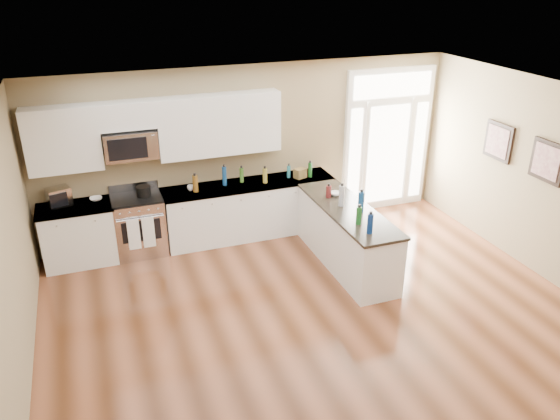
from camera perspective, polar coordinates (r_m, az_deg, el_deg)
name	(u,v)px	position (r m, az deg, el deg)	size (l,w,h in m)	color
ground	(359,370)	(6.55, 8.22, -16.19)	(8.00, 8.00, 0.00)	#502B16
room_shell	(369,237)	(5.60, 9.26, -2.77)	(8.00, 8.00, 8.00)	#8E7D59
back_cabinet_left	(79,236)	(8.86, -20.24, -2.58)	(1.10, 0.66, 0.94)	white
back_cabinet_right	(250,211)	(9.16, -3.19, -0.09)	(2.85, 0.66, 0.94)	white
peninsula_cabinet	(346,238)	(8.32, 6.92, -2.94)	(0.69, 2.32, 0.94)	white
upper_cabinet_left	(62,140)	(8.47, -21.78, 6.85)	(1.04, 0.33, 0.95)	white
upper_cabinet_right	(219,125)	(8.69, -6.36, 8.86)	(1.94, 0.33, 0.95)	white
upper_cabinet_short	(127,115)	(8.41, -15.72, 9.53)	(0.82, 0.33, 0.40)	white
microwave	(130,145)	(8.49, -15.36, 6.60)	(0.78, 0.41, 0.42)	silver
entry_door	(387,140)	(10.13, 11.13, 7.14)	(1.70, 0.10, 2.60)	white
wall_art_near	(498,141)	(9.20, 21.85, 6.67)	(0.05, 0.58, 0.58)	black
wall_art_far	(547,161)	(8.52, 26.15, 4.58)	(0.05, 0.58, 0.58)	black
kitchen_range	(139,225)	(8.85, -14.49, -1.51)	(0.76, 0.68, 1.08)	silver
stockpot	(144,191)	(8.66, -14.07, 1.98)	(0.22, 0.22, 0.17)	black
toaster_oven	(59,197)	(8.71, -22.10, 1.30)	(0.32, 0.25, 0.28)	silver
cardboard_box	(300,173)	(9.16, 2.12, 3.86)	(0.19, 0.14, 0.16)	brown
bowl_left	(96,199)	(8.75, -18.67, 1.11)	(0.18, 0.18, 0.05)	white
bowl_peninsula	(335,194)	(8.50, 5.80, 1.70)	(0.17, 0.17, 0.05)	white
cup_counter	(191,188)	(8.76, -9.32, 2.30)	(0.11, 0.11, 0.08)	white
counter_bottles	(299,191)	(8.29, 2.03, 2.01)	(2.17, 2.45, 0.31)	#19591E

